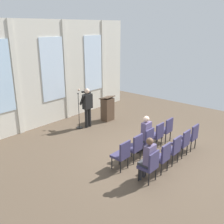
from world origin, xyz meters
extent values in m
plane|color=brown|center=(0.00, 0.00, 0.00)|extent=(13.13, 13.13, 0.00)
cube|color=beige|center=(0.00, 5.05, 2.22)|extent=(9.30, 0.10, 4.45)
cube|color=beige|center=(-1.74, 4.99, 2.22)|extent=(0.20, 0.08, 4.45)
cube|color=silver|center=(0.00, 4.99, 2.39)|extent=(1.18, 0.04, 2.70)
cube|color=beige|center=(0.74, 4.99, 2.22)|extent=(0.20, 0.08, 4.45)
cube|color=silver|center=(2.48, 4.99, 2.39)|extent=(1.18, 0.04, 2.70)
cube|color=beige|center=(3.22, 4.99, 2.22)|extent=(0.20, 0.08, 4.45)
cylinder|color=black|center=(0.39, 3.39, 0.42)|extent=(0.14, 0.14, 0.84)
cylinder|color=black|center=(0.57, 3.39, 0.42)|extent=(0.14, 0.14, 0.84)
cube|color=black|center=(0.48, 3.39, 1.15)|extent=(0.42, 0.22, 0.63)
cube|color=#B28C19|center=(0.48, 3.51, 1.23)|extent=(0.06, 0.01, 0.38)
sphere|color=beige|center=(0.48, 3.40, 1.60)|extent=(0.21, 0.21, 0.21)
cylinder|color=black|center=(0.24, 3.47, 1.24)|extent=(0.09, 0.28, 0.45)
cylinder|color=black|center=(0.64, 3.52, 1.47)|extent=(0.15, 0.36, 0.15)
cylinder|color=black|center=(0.59, 3.66, 1.50)|extent=(0.11, 0.34, 0.15)
sphere|color=beige|center=(0.50, 3.92, 1.56)|extent=(0.10, 0.10, 0.10)
cylinder|color=black|center=(0.14, 3.58, 0.01)|extent=(0.28, 0.28, 0.03)
cylinder|color=black|center=(0.14, 3.58, 0.76)|extent=(0.02, 0.02, 1.45)
sphere|color=#262626|center=(0.14, 3.58, 1.52)|extent=(0.07, 0.07, 0.07)
cube|color=#4C3828|center=(1.67, 3.32, 0.53)|extent=(0.52, 0.40, 1.05)
cube|color=#4C3828|center=(1.67, 3.34, 1.09)|extent=(0.60, 0.48, 0.14)
cylinder|color=black|center=(-1.15, 0.32, 0.20)|extent=(0.04, 0.04, 0.40)
cylinder|color=black|center=(-1.51, 0.32, 0.20)|extent=(0.04, 0.04, 0.40)
cylinder|color=black|center=(-1.15, -0.02, 0.20)|extent=(0.04, 0.04, 0.40)
cylinder|color=black|center=(-1.51, -0.02, 0.20)|extent=(0.04, 0.04, 0.40)
cube|color=#383356|center=(-1.33, 0.15, 0.44)|extent=(0.46, 0.44, 0.08)
cube|color=#383356|center=(-1.33, -0.04, 0.71)|extent=(0.46, 0.06, 0.46)
cylinder|color=black|center=(-0.48, 0.32, 0.20)|extent=(0.04, 0.04, 0.40)
cylinder|color=black|center=(-0.84, 0.32, 0.20)|extent=(0.04, 0.04, 0.40)
cylinder|color=black|center=(-0.48, -0.02, 0.20)|extent=(0.04, 0.04, 0.40)
cylinder|color=black|center=(-0.84, -0.02, 0.20)|extent=(0.04, 0.04, 0.40)
cube|color=#383356|center=(-0.66, 0.15, 0.44)|extent=(0.46, 0.44, 0.08)
cube|color=#383356|center=(-0.66, -0.04, 0.71)|extent=(0.46, 0.06, 0.46)
cylinder|color=black|center=(0.18, 0.32, 0.20)|extent=(0.04, 0.04, 0.40)
cylinder|color=black|center=(-0.18, 0.32, 0.20)|extent=(0.04, 0.04, 0.40)
cylinder|color=black|center=(0.18, -0.02, 0.20)|extent=(0.04, 0.04, 0.40)
cylinder|color=black|center=(-0.18, -0.02, 0.20)|extent=(0.04, 0.04, 0.40)
cube|color=#383356|center=(0.00, 0.15, 0.44)|extent=(0.46, 0.44, 0.08)
cube|color=#383356|center=(0.00, -0.04, 0.71)|extent=(0.46, 0.06, 0.46)
cylinder|color=#2D2D33|center=(-0.09, 0.33, 0.22)|extent=(0.10, 0.10, 0.44)
cylinder|color=#2D2D33|center=(0.09, 0.33, 0.22)|extent=(0.10, 0.10, 0.44)
cube|color=#2D2D33|center=(0.00, 0.21, 0.50)|extent=(0.34, 0.36, 0.12)
cube|color=#594C72|center=(0.00, 0.10, 0.86)|extent=(0.36, 0.20, 0.59)
sphere|color=beige|center=(0.00, 0.12, 1.26)|extent=(0.20, 0.20, 0.20)
cylinder|color=black|center=(0.84, 0.32, 0.20)|extent=(0.04, 0.04, 0.40)
cylinder|color=black|center=(0.48, 0.32, 0.20)|extent=(0.04, 0.04, 0.40)
cylinder|color=black|center=(0.84, -0.02, 0.20)|extent=(0.04, 0.04, 0.40)
cylinder|color=black|center=(0.48, -0.02, 0.20)|extent=(0.04, 0.04, 0.40)
cube|color=#383356|center=(0.66, 0.15, 0.44)|extent=(0.46, 0.44, 0.08)
cube|color=#383356|center=(0.66, -0.04, 0.71)|extent=(0.46, 0.06, 0.46)
cylinder|color=black|center=(1.51, 0.32, 0.20)|extent=(0.04, 0.04, 0.40)
cylinder|color=black|center=(1.15, 0.32, 0.20)|extent=(0.04, 0.04, 0.40)
cylinder|color=black|center=(1.51, -0.02, 0.20)|extent=(0.04, 0.04, 0.40)
cylinder|color=black|center=(1.15, -0.02, 0.20)|extent=(0.04, 0.04, 0.40)
cube|color=#383356|center=(1.33, 0.15, 0.44)|extent=(0.46, 0.44, 0.08)
cube|color=#383356|center=(1.33, -0.04, 0.71)|extent=(0.46, 0.06, 0.46)
cylinder|color=black|center=(-1.15, -0.67, 0.20)|extent=(0.04, 0.04, 0.40)
cylinder|color=black|center=(-1.51, -0.67, 0.20)|extent=(0.04, 0.04, 0.40)
cylinder|color=black|center=(-1.15, -1.01, 0.20)|extent=(0.04, 0.04, 0.40)
cylinder|color=black|center=(-1.51, -1.01, 0.20)|extent=(0.04, 0.04, 0.40)
cube|color=#383356|center=(-1.33, -0.84, 0.44)|extent=(0.46, 0.44, 0.08)
cube|color=#383356|center=(-1.33, -1.03, 0.71)|extent=(0.46, 0.06, 0.46)
cylinder|color=#2D2D33|center=(-1.42, -0.66, 0.22)|extent=(0.10, 0.10, 0.44)
cylinder|color=#2D2D33|center=(-1.24, -0.66, 0.22)|extent=(0.10, 0.10, 0.44)
cube|color=#2D2D33|center=(-1.33, -0.78, 0.50)|extent=(0.34, 0.36, 0.12)
cube|color=#594C72|center=(-1.33, -0.89, 0.84)|extent=(0.36, 0.20, 0.55)
sphere|color=brown|center=(-1.33, -0.87, 1.22)|extent=(0.20, 0.20, 0.20)
cylinder|color=black|center=(-0.48, -0.67, 0.20)|extent=(0.04, 0.04, 0.40)
cylinder|color=black|center=(-0.84, -0.67, 0.20)|extent=(0.04, 0.04, 0.40)
cylinder|color=black|center=(-0.48, -1.01, 0.20)|extent=(0.04, 0.04, 0.40)
cylinder|color=black|center=(-0.84, -1.01, 0.20)|extent=(0.04, 0.04, 0.40)
cube|color=#383356|center=(-0.66, -0.84, 0.44)|extent=(0.46, 0.44, 0.08)
cube|color=#383356|center=(-0.66, -1.03, 0.71)|extent=(0.46, 0.06, 0.46)
cylinder|color=black|center=(0.18, -0.67, 0.20)|extent=(0.04, 0.04, 0.40)
cylinder|color=black|center=(-0.18, -0.67, 0.20)|extent=(0.04, 0.04, 0.40)
cylinder|color=black|center=(0.18, -1.01, 0.20)|extent=(0.04, 0.04, 0.40)
cylinder|color=black|center=(-0.18, -1.01, 0.20)|extent=(0.04, 0.04, 0.40)
cube|color=#383356|center=(0.00, -0.84, 0.44)|extent=(0.46, 0.44, 0.08)
cube|color=#383356|center=(0.00, -1.03, 0.71)|extent=(0.46, 0.06, 0.46)
cylinder|color=black|center=(0.84, -0.67, 0.20)|extent=(0.04, 0.04, 0.40)
cylinder|color=black|center=(0.48, -0.67, 0.20)|extent=(0.04, 0.04, 0.40)
cylinder|color=black|center=(0.84, -1.01, 0.20)|extent=(0.04, 0.04, 0.40)
cylinder|color=black|center=(0.48, -1.01, 0.20)|extent=(0.04, 0.04, 0.40)
cube|color=#383356|center=(0.66, -0.84, 0.44)|extent=(0.46, 0.44, 0.08)
cube|color=#383356|center=(0.66, -1.03, 0.71)|extent=(0.46, 0.06, 0.46)
cylinder|color=black|center=(1.51, -0.67, 0.20)|extent=(0.04, 0.04, 0.40)
cylinder|color=black|center=(1.15, -0.67, 0.20)|extent=(0.04, 0.04, 0.40)
cylinder|color=black|center=(1.51, -1.01, 0.20)|extent=(0.04, 0.04, 0.40)
cylinder|color=black|center=(1.15, -1.01, 0.20)|extent=(0.04, 0.04, 0.40)
cube|color=#383356|center=(1.33, -0.84, 0.44)|extent=(0.46, 0.44, 0.08)
cube|color=#383356|center=(1.33, -1.03, 0.71)|extent=(0.46, 0.06, 0.46)
camera|label=1|loc=(-6.83, -4.26, 4.18)|focal=41.72mm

